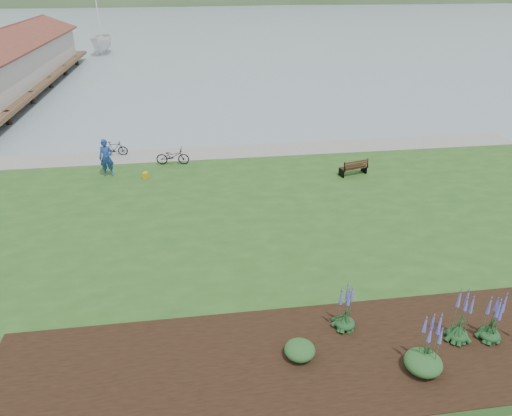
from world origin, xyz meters
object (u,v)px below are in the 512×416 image
at_px(person, 106,155).
at_px(sailboat, 104,54).
at_px(park_bench, 354,167).
at_px(bicycle_a, 173,156).

height_order(person, sailboat, sailboat).
height_order(park_bench, sailboat, sailboat).
distance_m(bicycle_a, sailboat, 43.79).
relative_size(park_bench, sailboat, 0.05).
bearing_deg(park_bench, sailboat, 99.31).
distance_m(park_bench, person, 13.06).
distance_m(person, sailboat, 44.25).
bearing_deg(bicycle_a, person, 114.57).
bearing_deg(park_bench, person, 157.96).
bearing_deg(person, park_bench, -8.20).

